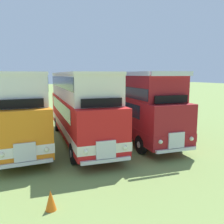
# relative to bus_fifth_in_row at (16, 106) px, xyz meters

# --- Properties ---
(bus_fifth_in_row) EXTENTS (3.05, 10.25, 4.49)m
(bus_fifth_in_row) POSITION_rel_bus_fifth_in_row_xyz_m (0.00, 0.00, 0.00)
(bus_fifth_in_row) COLOR orange
(bus_fifth_in_row) RESTS_ON ground
(bus_sixth_in_row) EXTENTS (3.01, 11.15, 4.49)m
(bus_sixth_in_row) POSITION_rel_bus_fifth_in_row_xyz_m (3.83, -0.47, 0.01)
(bus_sixth_in_row) COLOR red
(bus_sixth_in_row) RESTS_ON ground
(bus_seventh_in_row) EXTENTS (3.03, 11.38, 4.52)m
(bus_seventh_in_row) POSITION_rel_bus_fifth_in_row_xyz_m (7.65, -0.19, -0.11)
(bus_seventh_in_row) COLOR maroon
(bus_seventh_in_row) RESTS_ON ground
(cone_near_end) EXTENTS (0.36, 0.36, 0.69)m
(cone_near_end) POSITION_rel_bus_fifth_in_row_xyz_m (0.92, -8.18, -2.13)
(cone_near_end) COLOR orange
(cone_near_end) RESTS_ON ground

